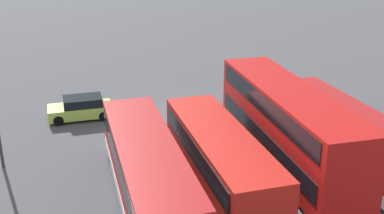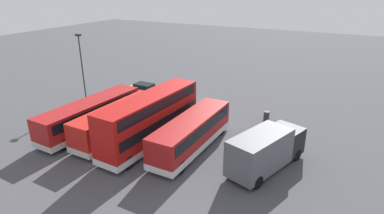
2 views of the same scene
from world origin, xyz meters
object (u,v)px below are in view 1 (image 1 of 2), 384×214
bus_double_decker_second (286,131)px  waste_bin_yellow (314,90)px  bus_single_deck_near_end (343,132)px  car_hatchback_silver (81,108)px  bus_single_deck_fourth (147,171)px  bus_single_deck_third (220,160)px

bus_double_decker_second → waste_bin_yellow: size_ratio=12.40×
bus_single_deck_near_end → car_hatchback_silver: bearing=-39.4°
bus_single_deck_fourth → car_hatchback_silver: (1.78, -11.13, -0.92)m
car_hatchback_silver → bus_single_deck_third: bearing=115.0°
bus_double_decker_second → bus_single_deck_fourth: 6.94m
bus_double_decker_second → waste_bin_yellow: 12.83m
bus_double_decker_second → waste_bin_yellow: bearing=-128.2°
bus_single_deck_third → car_hatchback_silver: 12.31m
bus_single_deck_third → waste_bin_yellow: (-11.32, -10.21, -1.14)m
bus_single_deck_near_end → bus_single_deck_third: (7.23, 0.94, -0.00)m
bus_double_decker_second → bus_single_deck_fourth: size_ratio=1.01×
bus_double_decker_second → bus_single_deck_third: bus_double_decker_second is taller
bus_double_decker_second → bus_single_deck_third: (3.48, 0.25, -0.83)m
bus_single_deck_third → bus_single_deck_fourth: (3.40, -0.00, 0.00)m
waste_bin_yellow → bus_double_decker_second: bearing=51.8°
bus_single_deck_near_end → bus_double_decker_second: bus_double_decker_second is taller
bus_double_decker_second → waste_bin_yellow: (-7.83, -9.96, -1.97)m
bus_double_decker_second → car_hatchback_silver: size_ratio=2.91×
bus_single_deck_near_end → bus_single_deck_fourth: bearing=5.1°
bus_single_deck_near_end → bus_single_deck_fourth: same height
bus_single_deck_third → waste_bin_yellow: size_ratio=10.75×
bus_single_deck_fourth → waste_bin_yellow: (-14.72, -10.21, -1.15)m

